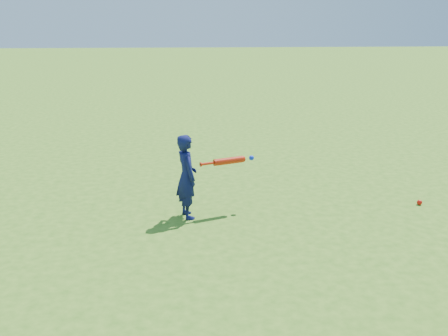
% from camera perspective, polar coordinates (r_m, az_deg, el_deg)
% --- Properties ---
extents(ground, '(80.00, 80.00, 0.00)m').
position_cam_1_polar(ground, '(5.93, 2.39, -6.64)').
color(ground, '#3F741B').
rests_on(ground, ground).
extents(child, '(0.35, 0.43, 1.04)m').
position_cam_1_polar(child, '(6.04, -4.29, -0.99)').
color(child, '#0F1346').
rests_on(child, ground).
extents(ground_ball_red, '(0.07, 0.07, 0.07)m').
position_cam_1_polar(ground_ball_red, '(7.05, 21.44, -3.68)').
color(ground_ball_red, red).
rests_on(ground_ball_red, ground).
extents(bat_swing, '(0.70, 0.31, 0.08)m').
position_cam_1_polar(bat_swing, '(6.17, 0.78, 0.85)').
color(bat_swing, red).
rests_on(bat_swing, ground).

